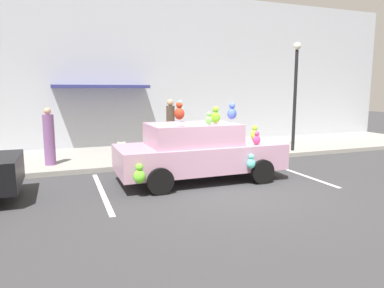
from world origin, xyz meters
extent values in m
plane|color=#38383A|center=(0.00, 0.00, 0.00)|extent=(60.00, 60.00, 0.00)
cube|color=gray|center=(0.00, 5.00, 0.07)|extent=(24.00, 4.00, 0.15)
cube|color=#B2B7C1|center=(0.00, 7.15, 3.20)|extent=(24.00, 0.30, 6.40)
cube|color=navy|center=(-2.21, 6.60, 2.55)|extent=(3.60, 1.10, 0.12)
cube|color=silver|center=(2.67, 1.00, 0.00)|extent=(0.12, 3.60, 0.01)
cube|color=silver|center=(-2.92, 1.00, 0.00)|extent=(0.12, 3.60, 0.01)
cube|color=#C291AD|center=(-0.29, 1.20, 0.64)|extent=(4.42, 1.81, 0.68)
cube|color=#C291AD|center=(-0.52, 1.20, 1.26)|extent=(2.30, 1.59, 0.56)
cylinder|color=black|center=(1.08, 2.10, 0.32)|extent=(0.64, 0.22, 0.64)
cylinder|color=black|center=(1.08, 0.30, 0.32)|extent=(0.64, 0.22, 0.64)
cylinder|color=black|center=(-1.67, 2.10, 0.32)|extent=(0.64, 0.22, 0.64)
cylinder|color=black|center=(-1.67, 0.30, 0.32)|extent=(0.64, 0.22, 0.64)
ellipsoid|color=#77D959|center=(-0.29, 0.62, 1.67)|extent=(0.18, 0.15, 0.22)
sphere|color=#77D959|center=(-0.29, 0.62, 1.82)|extent=(0.12, 0.12, 0.12)
ellipsoid|color=#DD19BF|center=(0.92, 1.76, 1.09)|extent=(0.18, 0.15, 0.21)
sphere|color=#DD19BF|center=(0.92, 1.76, 1.23)|extent=(0.11, 0.11, 0.11)
ellipsoid|color=#D43094|center=(0.67, 0.88, 1.09)|extent=(0.19, 0.15, 0.22)
sphere|color=#D43094|center=(0.67, 0.88, 1.25)|extent=(0.12, 0.12, 0.12)
ellipsoid|color=#D63E7E|center=(1.08, 0.59, 1.11)|extent=(0.21, 0.17, 0.24)
sphere|color=#D63E7E|center=(1.08, 0.59, 1.27)|extent=(0.13, 0.13, 0.13)
ellipsoid|color=#6BB721|center=(-0.03, 0.81, 1.72)|extent=(0.25, 0.20, 0.29)
sphere|color=#6BB721|center=(-0.03, 0.81, 1.92)|extent=(0.16, 0.16, 0.16)
ellipsoid|color=red|center=(-1.10, 0.53, 1.86)|extent=(0.25, 0.20, 0.29)
sphere|color=red|center=(-1.10, 0.53, 2.07)|extent=(0.16, 0.16, 0.16)
ellipsoid|color=#71E534|center=(-2.17, 0.19, 0.50)|extent=(0.27, 0.22, 0.32)
sphere|color=#71E534|center=(-2.17, 0.19, 0.72)|extent=(0.17, 0.17, 0.17)
ellipsoid|color=green|center=(0.90, 1.81, 1.15)|extent=(0.28, 0.23, 0.34)
sphere|color=green|center=(0.90, 1.81, 1.38)|extent=(0.18, 0.18, 0.18)
ellipsoid|color=#415CC9|center=(0.61, 1.13, 1.78)|extent=(0.26, 0.21, 0.31)
sphere|color=#415CC9|center=(0.61, 1.13, 1.99)|extent=(0.17, 0.17, 0.17)
ellipsoid|color=#5CEA1E|center=(0.71, 1.79, 1.10)|extent=(0.20, 0.16, 0.24)
sphere|color=#5CEA1E|center=(0.71, 1.79, 1.27)|extent=(0.13, 0.13, 0.13)
ellipsoid|color=#56CFC0|center=(-0.70, 1.65, 1.89)|extent=(0.23, 0.19, 0.27)
sphere|color=#56CFC0|center=(-0.70, 1.65, 2.07)|extent=(0.14, 0.14, 0.14)
ellipsoid|color=#322BEE|center=(-1.35, 1.74, 1.12)|extent=(0.23, 0.19, 0.28)
sphere|color=#322BEE|center=(-1.35, 1.74, 1.31)|extent=(0.15, 0.15, 0.15)
ellipsoid|color=#5FDECE|center=(0.71, 0.21, 0.57)|extent=(0.22, 0.18, 0.26)
sphere|color=#5FDECE|center=(0.71, 0.21, 0.75)|extent=(0.14, 0.14, 0.14)
ellipsoid|color=#42EF8D|center=(-1.55, 1.64, 1.13)|extent=(0.25, 0.20, 0.30)
sphere|color=#42EF8D|center=(-1.55, 1.64, 1.33)|extent=(0.16, 0.16, 0.16)
ellipsoid|color=#99D02E|center=(1.52, 1.43, 1.13)|extent=(0.24, 0.20, 0.29)
sphere|color=#99D02E|center=(1.52, 1.43, 1.33)|extent=(0.16, 0.16, 0.16)
ellipsoid|color=beige|center=(-2.02, 3.41, 0.37)|extent=(0.36, 0.30, 0.45)
sphere|color=beige|center=(-2.02, 3.41, 0.69)|extent=(0.25, 0.25, 0.25)
sphere|color=beige|center=(-2.11, 3.41, 0.78)|extent=(0.10, 0.10, 0.10)
sphere|color=beige|center=(-1.93, 3.41, 0.78)|extent=(0.10, 0.10, 0.10)
cylinder|color=black|center=(4.45, 3.50, 2.00)|extent=(0.12, 0.12, 3.70)
sphere|color=#EAEACC|center=(4.45, 3.50, 3.99)|extent=(0.28, 0.28, 0.28)
cylinder|color=#81538B|center=(-4.10, 3.99, 0.92)|extent=(0.32, 0.32, 1.54)
sphere|color=tan|center=(-4.10, 3.99, 1.79)|extent=(0.20, 0.20, 0.20)
cylinder|color=#47392D|center=(0.13, 5.21, 0.99)|extent=(0.31, 0.31, 1.68)
sphere|color=tan|center=(0.13, 5.21, 1.96)|extent=(0.25, 0.25, 0.25)
camera|label=1|loc=(-3.77, -7.32, 2.41)|focal=32.57mm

